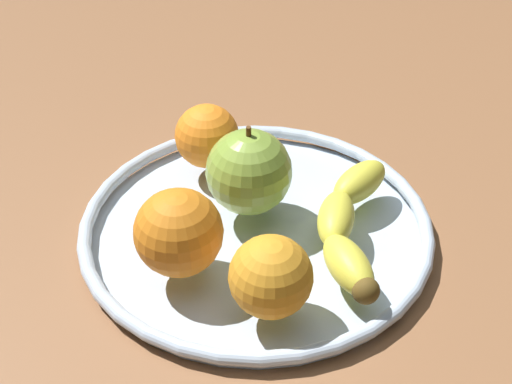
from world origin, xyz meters
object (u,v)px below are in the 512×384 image
object	(u,v)px
orange_front_right	(179,232)
orange_center	(207,136)
apple	(249,172)
banana	(349,223)
fruit_bowl	(256,227)
orange_front_left	(271,277)

from	to	relation	value
orange_front_right	orange_center	bearing A→B (deg)	-175.47
apple	banana	bearing A→B (deg)	73.80
fruit_bowl	orange_center	bearing A→B (deg)	-141.29
orange_front_right	orange_center	size ratio (longest dim) A/B	1.17
orange_center	fruit_bowl	bearing A→B (deg)	38.71
banana	apple	bearing A→B (deg)	-105.41
banana	orange_center	world-z (taller)	orange_center
orange_front_right	orange_front_left	distance (cm)	8.41
banana	orange_front_right	xyz separation A→B (cm)	(5.89, -12.93, 2.00)
apple	orange_front_left	world-z (taller)	apple
banana	orange_front_right	size ratio (longest dim) A/B	2.61
fruit_bowl	orange_front_right	xyz separation A→B (cm)	(6.78, -4.90, 4.42)
banana	orange_front_right	world-z (taller)	orange_front_right
fruit_bowl	apple	world-z (taller)	apple
orange_front_right	orange_front_left	world-z (taller)	orange_front_right
apple	orange_center	size ratio (longest dim) A/B	1.37
banana	orange_front_right	distance (cm)	14.35
apple	orange_center	world-z (taller)	apple
fruit_bowl	apple	distance (cm)	5.03
fruit_bowl	banana	distance (cm)	8.43
orange_front_left	orange_front_right	bearing A→B (deg)	-112.05
orange_front_right	orange_center	xyz separation A→B (cm)	(-14.31, -1.13, -0.51)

